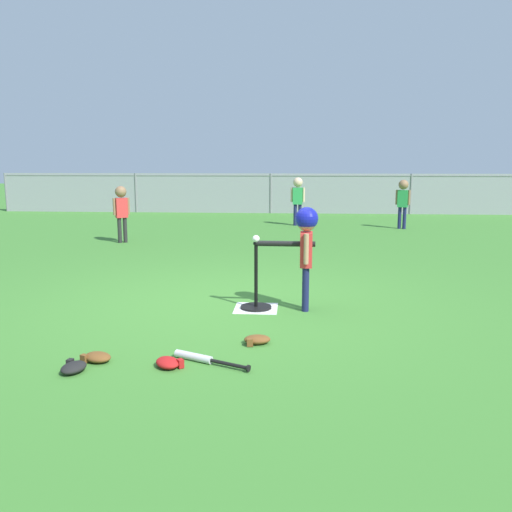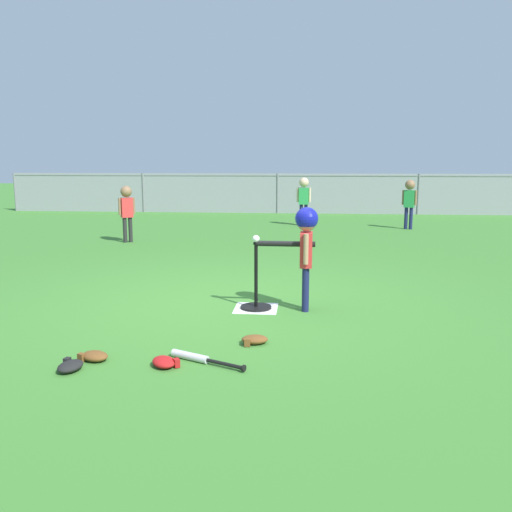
{
  "view_description": "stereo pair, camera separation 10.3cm",
  "coord_description": "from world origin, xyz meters",
  "px_view_note": "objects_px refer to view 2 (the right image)",
  "views": [
    {
      "loc": [
        0.74,
        -5.53,
        1.5
      ],
      "look_at": [
        0.34,
        -0.19,
        0.55
      ],
      "focal_mm": 37.65,
      "sensor_mm": 36.0,
      "label": 1
    },
    {
      "loc": [
        0.84,
        -5.52,
        1.5
      ],
      "look_at": [
        0.34,
        -0.19,
        0.55
      ],
      "focal_mm": 37.65,
      "sensor_mm": 36.0,
      "label": 2
    }
  ],
  "objects_px": {
    "fielder_near_right": "(127,206)",
    "glove_near_bats": "(70,366)",
    "spare_bat_silver": "(197,358)",
    "glove_by_plate": "(254,340)",
    "baseball_on_tee": "(256,239)",
    "glove_outfield_drop": "(164,362)",
    "fielder_deep_center": "(409,198)",
    "batter_child": "(305,238)",
    "batting_tee": "(256,298)",
    "glove_tossed_aside": "(94,356)",
    "fielder_deep_left": "(304,195)"
  },
  "relations": [
    {
      "from": "fielder_near_right",
      "to": "glove_near_bats",
      "type": "xyz_separation_m",
      "value": [
        1.64,
        -6.14,
        -0.64
      ]
    },
    {
      "from": "spare_bat_silver",
      "to": "glove_by_plate",
      "type": "height_order",
      "value": "glove_by_plate"
    },
    {
      "from": "baseball_on_tee",
      "to": "glove_outfield_drop",
      "type": "distance_m",
      "value": 1.86
    },
    {
      "from": "spare_bat_silver",
      "to": "glove_near_bats",
      "type": "bearing_deg",
      "value": -163.6
    },
    {
      "from": "fielder_deep_center",
      "to": "baseball_on_tee",
      "type": "bearing_deg",
      "value": -112.0
    },
    {
      "from": "fielder_near_right",
      "to": "fielder_deep_center",
      "type": "distance_m",
      "value": 6.13
    },
    {
      "from": "spare_bat_silver",
      "to": "glove_outfield_drop",
      "type": "height_order",
      "value": "glove_outfield_drop"
    },
    {
      "from": "glove_outfield_drop",
      "to": "glove_by_plate",
      "type": "bearing_deg",
      "value": 42.67
    },
    {
      "from": "batter_child",
      "to": "glove_by_plate",
      "type": "xyz_separation_m",
      "value": [
        -0.41,
        -1.07,
        -0.71
      ]
    },
    {
      "from": "batting_tee",
      "to": "glove_outfield_drop",
      "type": "distance_m",
      "value": 1.73
    },
    {
      "from": "batting_tee",
      "to": "baseball_on_tee",
      "type": "height_order",
      "value": "baseball_on_tee"
    },
    {
      "from": "batter_child",
      "to": "baseball_on_tee",
      "type": "bearing_deg",
      "value": 178.73
    },
    {
      "from": "batting_tee",
      "to": "glove_tossed_aside",
      "type": "height_order",
      "value": "batting_tee"
    },
    {
      "from": "batting_tee",
      "to": "glove_near_bats",
      "type": "xyz_separation_m",
      "value": [
        -1.19,
        -1.78,
        -0.08
      ]
    },
    {
      "from": "fielder_deep_center",
      "to": "spare_bat_silver",
      "type": "xyz_separation_m",
      "value": [
        -3.08,
        -8.39,
        -0.67
      ]
    },
    {
      "from": "batter_child",
      "to": "glove_tossed_aside",
      "type": "relative_size",
      "value": 3.95
    },
    {
      "from": "fielder_near_right",
      "to": "glove_near_bats",
      "type": "relative_size",
      "value": 4.28
    },
    {
      "from": "spare_bat_silver",
      "to": "glove_by_plate",
      "type": "relative_size",
      "value": 2.54
    },
    {
      "from": "glove_near_bats",
      "to": "glove_by_plate",
      "type": "bearing_deg",
      "value": 29.02
    },
    {
      "from": "batter_child",
      "to": "spare_bat_silver",
      "type": "xyz_separation_m",
      "value": [
        -0.8,
        -1.51,
        -0.72
      ]
    },
    {
      "from": "baseball_on_tee",
      "to": "fielder_near_right",
      "type": "distance_m",
      "value": 5.19
    },
    {
      "from": "batting_tee",
      "to": "glove_tossed_aside",
      "type": "bearing_deg",
      "value": -124.68
    },
    {
      "from": "fielder_near_right",
      "to": "glove_by_plate",
      "type": "bearing_deg",
      "value": -61.83
    },
    {
      "from": "batting_tee",
      "to": "fielder_deep_center",
      "type": "relative_size",
      "value": 0.63
    },
    {
      "from": "fielder_deep_left",
      "to": "fielder_near_right",
      "type": "distance_m",
      "value": 4.39
    },
    {
      "from": "glove_by_plate",
      "to": "glove_outfield_drop",
      "type": "height_order",
      "value": "same"
    },
    {
      "from": "fielder_deep_left",
      "to": "glove_near_bats",
      "type": "relative_size",
      "value": 4.59
    },
    {
      "from": "batter_child",
      "to": "glove_by_plate",
      "type": "distance_m",
      "value": 1.35
    },
    {
      "from": "glove_near_bats",
      "to": "glove_tossed_aside",
      "type": "distance_m",
      "value": 0.23
    },
    {
      "from": "baseball_on_tee",
      "to": "glove_near_bats",
      "type": "bearing_deg",
      "value": -123.59
    },
    {
      "from": "glove_outfield_drop",
      "to": "glove_tossed_aside",
      "type": "bearing_deg",
      "value": 172.99
    },
    {
      "from": "fielder_near_right",
      "to": "batter_child",
      "type": "bearing_deg",
      "value": -52.78
    },
    {
      "from": "glove_tossed_aside",
      "to": "spare_bat_silver",
      "type": "bearing_deg",
      "value": 3.6
    },
    {
      "from": "batting_tee",
      "to": "baseball_on_tee",
      "type": "distance_m",
      "value": 0.62
    },
    {
      "from": "fielder_near_right",
      "to": "glove_tossed_aside",
      "type": "height_order",
      "value": "fielder_near_right"
    },
    {
      "from": "baseball_on_tee",
      "to": "glove_tossed_aside",
      "type": "relative_size",
      "value": 0.28
    },
    {
      "from": "glove_outfield_drop",
      "to": "batting_tee",
      "type": "bearing_deg",
      "value": 72.27
    },
    {
      "from": "fielder_near_right",
      "to": "glove_near_bats",
      "type": "distance_m",
      "value": 6.38
    },
    {
      "from": "batting_tee",
      "to": "batter_child",
      "type": "bearing_deg",
      "value": -1.27
    },
    {
      "from": "glove_by_plate",
      "to": "glove_tossed_aside",
      "type": "distance_m",
      "value": 1.28
    },
    {
      "from": "glove_outfield_drop",
      "to": "glove_near_bats",
      "type": "bearing_deg",
      "value": -167.96
    },
    {
      "from": "glove_near_bats",
      "to": "glove_outfield_drop",
      "type": "relative_size",
      "value": 0.9
    },
    {
      "from": "fielder_near_right",
      "to": "spare_bat_silver",
      "type": "relative_size",
      "value": 1.71
    },
    {
      "from": "baseball_on_tee",
      "to": "glove_near_bats",
      "type": "relative_size",
      "value": 0.3
    },
    {
      "from": "fielder_deep_left",
      "to": "batting_tee",
      "type": "bearing_deg",
      "value": -93.4
    },
    {
      "from": "spare_bat_silver",
      "to": "fielder_deep_left",
      "type": "bearing_deg",
      "value": 85.22
    },
    {
      "from": "batter_child",
      "to": "fielder_near_right",
      "type": "height_order",
      "value": "same"
    },
    {
      "from": "fielder_deep_center",
      "to": "glove_outfield_drop",
      "type": "relative_size",
      "value": 4.02
    },
    {
      "from": "fielder_near_right",
      "to": "spare_bat_silver",
      "type": "xyz_separation_m",
      "value": [
        2.52,
        -5.88,
        -0.65
      ]
    },
    {
      "from": "spare_bat_silver",
      "to": "glove_outfield_drop",
      "type": "relative_size",
      "value": 2.26
    }
  ]
}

